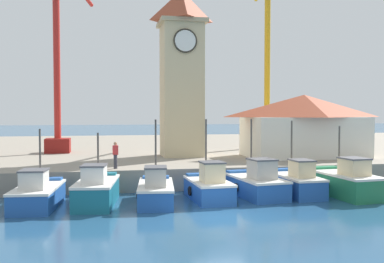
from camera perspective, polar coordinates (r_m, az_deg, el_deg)
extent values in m
plane|color=navy|center=(20.81, 3.87, -10.74)|extent=(300.00, 300.00, 0.00)
cube|color=gray|center=(46.86, -4.74, -2.52)|extent=(120.00, 40.00, 1.34)
cube|color=#2356A8|center=(23.94, -18.96, -7.95)|extent=(2.32, 4.66, 0.95)
cube|color=#2356A8|center=(25.78, -17.97, -5.86)|extent=(1.67, 0.75, 0.24)
cube|color=silver|center=(23.86, -18.98, -6.71)|extent=(2.39, 4.73, 0.12)
cube|color=beige|center=(23.02, -19.44, -5.82)|extent=(1.27, 1.45, 0.86)
cube|color=#4C4C51|center=(22.96, -19.45, -4.66)|extent=(1.35, 1.54, 0.08)
cylinder|color=#4C4742|center=(24.21, -18.73, -3.04)|extent=(0.10, 0.10, 2.84)
torus|color=black|center=(24.41, -21.23, -7.79)|extent=(0.17, 0.53, 0.52)
cube|color=#196B7F|center=(23.69, -12.00, -7.73)|extent=(2.42, 4.66, 1.16)
cube|color=#196B7F|center=(25.51, -11.34, -5.40)|extent=(1.62, 0.81, 0.24)
cube|color=silver|center=(23.59, -12.01, -6.23)|extent=(2.48, 4.73, 0.12)
cube|color=silver|center=(22.76, -12.32, -5.35)|extent=(1.27, 1.47, 0.82)
cube|color=#4C4C51|center=(22.70, -12.33, -4.22)|extent=(1.36, 1.56, 0.08)
cylinder|color=#4C4742|center=(23.98, -11.84, -3.04)|extent=(0.10, 0.10, 2.41)
torus|color=black|center=(24.07, -14.27, -7.59)|extent=(0.19, 0.53, 0.52)
cube|color=#2356A8|center=(23.65, -4.62, -7.99)|extent=(2.26, 4.64, 0.92)
cube|color=#2356A8|center=(25.51, -4.60, -5.89)|extent=(1.53, 0.77, 0.24)
cube|color=silver|center=(23.57, -4.63, -6.76)|extent=(2.33, 4.71, 0.12)
cube|color=#B2ADA3|center=(22.72, -4.64, -5.79)|extent=(1.19, 1.46, 0.91)
cube|color=#4C4C51|center=(22.65, -4.65, -4.55)|extent=(1.28, 1.54, 0.08)
cylinder|color=#4C4742|center=(23.91, -4.63, -2.46)|extent=(0.10, 0.10, 3.33)
torus|color=black|center=(23.90, -6.91, -7.89)|extent=(0.18, 0.53, 0.52)
cube|color=#2356A8|center=(24.53, 2.10, -7.55)|extent=(2.00, 4.15, 0.97)
cube|color=#2356A8|center=(26.15, 1.04, -5.58)|extent=(1.59, 0.66, 0.24)
cube|color=silver|center=(24.44, 2.10, -6.31)|extent=(2.06, 4.21, 0.12)
cube|color=beige|center=(23.68, 2.57, -5.23)|extent=(1.15, 1.27, 1.00)
cube|color=#4C4C51|center=(23.62, 2.57, -3.93)|extent=(1.23, 1.35, 0.08)
cylinder|color=#4C4742|center=(24.73, 1.79, -2.23)|extent=(0.10, 0.10, 3.29)
torus|color=black|center=(24.48, -0.31, -7.56)|extent=(0.14, 0.52, 0.52)
cube|color=#2356A8|center=(25.78, 8.05, -7.05)|extent=(2.55, 4.77, 1.00)
cube|color=#2356A8|center=(27.51, 6.20, -5.14)|extent=(1.78, 0.80, 0.24)
cube|color=silver|center=(25.70, 8.06, -5.84)|extent=(2.61, 4.83, 0.12)
cube|color=#B2ADA3|center=(24.91, 8.88, -4.79)|extent=(1.37, 1.50, 1.02)
cube|color=#4C4C51|center=(24.85, 8.89, -3.52)|extent=(1.46, 1.59, 0.08)
cylinder|color=#4C4742|center=(26.02, 7.53, -2.01)|extent=(0.10, 0.10, 3.25)
torus|color=black|center=(25.53, 5.60, -7.13)|extent=(0.18, 0.53, 0.52)
cube|color=#2356A8|center=(26.64, 12.99, -6.73)|extent=(1.84, 4.46, 1.04)
cube|color=#2356A8|center=(28.31, 11.27, -4.87)|extent=(1.48, 0.64, 0.24)
cube|color=silver|center=(26.56, 13.01, -5.52)|extent=(1.91, 4.52, 0.12)
cube|color=beige|center=(25.81, 13.77, -4.64)|extent=(1.07, 1.35, 0.89)
cube|color=#4C4C51|center=(25.75, 13.78, -3.57)|extent=(1.15, 1.44, 0.08)
cylinder|color=#4C4742|center=(26.88, 12.53, -1.97)|extent=(0.10, 0.10, 3.11)
torus|color=black|center=(26.45, 10.94, -6.78)|extent=(0.13, 0.52, 0.52)
cube|color=#237A4C|center=(26.99, 18.83, -6.51)|extent=(2.38, 4.87, 1.20)
cube|color=#237A4C|center=(28.63, 16.42, -4.52)|extent=(1.72, 0.74, 0.24)
cube|color=silver|center=(26.90, 18.85, -5.15)|extent=(2.44, 4.94, 0.12)
cube|color=beige|center=(26.17, 19.91, -4.27)|extent=(1.30, 1.51, 0.88)
cube|color=#4C4C51|center=(26.12, 19.93, -3.23)|extent=(1.39, 1.60, 0.08)
cylinder|color=#4C4742|center=(27.24, 18.18, -2.11)|extent=(0.10, 0.10, 2.66)
torus|color=black|center=(26.59, 16.65, -6.62)|extent=(0.16, 0.53, 0.52)
cube|color=beige|center=(34.84, -1.33, 5.17)|extent=(3.03, 3.03, 10.10)
cube|color=tan|center=(35.47, -1.34, 13.59)|extent=(3.53, 3.53, 0.30)
pyramid|color=#A3472D|center=(35.75, -1.34, 15.70)|extent=(3.53, 3.53, 2.38)
cylinder|color=white|center=(33.66, -0.87, 11.45)|extent=(1.67, 0.12, 1.67)
torus|color=#332D23|center=(33.63, -0.85, 11.46)|extent=(1.79, 0.12, 1.79)
cube|color=silver|center=(35.49, 14.01, -0.65)|extent=(8.75, 5.02, 3.04)
pyramid|color=#A3472D|center=(35.44, 14.05, 3.18)|extent=(9.15, 5.42, 1.70)
cube|color=#976E11|center=(44.22, 9.46, -1.20)|extent=(2.00, 2.00, 1.20)
cylinder|color=gold|center=(44.61, 9.55, 10.80)|extent=(0.56, 0.56, 17.38)
cube|color=maroon|center=(39.34, -16.67, -1.72)|extent=(2.00, 2.00, 1.20)
cylinder|color=red|center=(39.59, -16.81, 10.02)|extent=(0.56, 0.56, 14.96)
cylinder|color=#33333D|center=(27.53, -9.69, -3.79)|extent=(0.22, 0.22, 0.85)
cube|color=red|center=(27.46, -9.70, -2.33)|extent=(0.34, 0.22, 0.56)
sphere|color=#9E7051|center=(27.43, -9.71, -1.52)|extent=(0.20, 0.20, 0.20)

